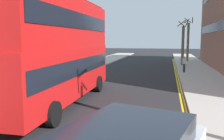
{
  "coord_description": "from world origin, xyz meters",
  "views": [
    {
      "loc": [
        3.46,
        -1.78,
        3.47
      ],
      "look_at": [
        0.5,
        11.0,
        1.8
      ],
      "focal_mm": 39.0,
      "sensor_mm": 36.0,
      "label": 1
    }
  ],
  "objects": [
    {
      "name": "pedestrian_far",
      "position": [
        5.06,
        23.55,
        0.99
      ],
      "size": [
        0.34,
        0.22,
        1.62
      ],
      "color": "#2D2D38",
      "rests_on": "sidewalk_right"
    },
    {
      "name": "sidewalk_left",
      "position": [
        -6.5,
        16.0,
        0.07
      ],
      "size": [
        4.0,
        80.0,
        0.14
      ],
      "primitive_type": "cube",
      "color": "#ADA89E",
      "rests_on": "ground"
    },
    {
      "name": "double_decker_bus_away",
      "position": [
        -2.21,
        10.13,
        3.03
      ],
      "size": [
        2.9,
        10.84,
        5.64
      ],
      "color": "red",
      "rests_on": "ground"
    },
    {
      "name": "street_tree_far",
      "position": [
        5.24,
        30.66,
        2.82
      ],
      "size": [
        1.34,
        1.45,
        5.78
      ],
      "color": "#6B6047",
      "rests_on": "sidewalk_right"
    },
    {
      "name": "kerb_line_inner",
      "position": [
        4.24,
        14.0,
        0.0
      ],
      "size": [
        0.1,
        56.0,
        0.01
      ],
      "primitive_type": "cube",
      "color": "yellow",
      "rests_on": "ground"
    },
    {
      "name": "sidewalk_right",
      "position": [
        6.5,
        16.0,
        0.07
      ],
      "size": [
        4.0,
        80.0,
        0.14
      ],
      "primitive_type": "cube",
      "color": "#ADA89E",
      "rests_on": "ground"
    },
    {
      "name": "kerb_line_outer",
      "position": [
        4.4,
        14.0,
        0.0
      ],
      "size": [
        0.1,
        56.0,
        0.01
      ],
      "primitive_type": "cube",
      "color": "yellow",
      "rests_on": "ground"
    },
    {
      "name": "street_tree_near",
      "position": [
        6.3,
        36.63,
        3.22
      ],
      "size": [
        1.31,
        1.36,
        6.52
      ],
      "color": "#6B6047",
      "rests_on": "sidewalk_right"
    }
  ]
}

